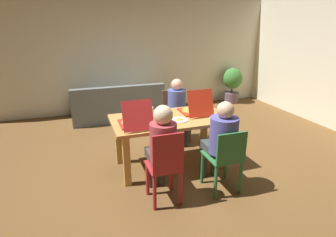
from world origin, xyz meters
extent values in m
plane|color=brown|center=(0.00, 0.00, 0.00)|extent=(20.00, 20.00, 0.00)
cube|color=#ECE9CC|center=(0.00, 3.16, 1.34)|extent=(7.45, 0.12, 2.68)
cube|color=#EEE9CB|center=(3.73, 0.95, 1.34)|extent=(0.12, 5.37, 2.68)
cube|color=#C08743|center=(0.00, 0.00, 0.75)|extent=(1.70, 0.91, 0.04)
cube|color=#C19245|center=(-0.73, -0.33, 0.37)|extent=(0.09, 0.09, 0.73)
cube|color=#C19245|center=(0.73, -0.33, 0.37)|extent=(0.09, 0.09, 0.73)
cube|color=#C19245|center=(-0.73, 0.33, 0.37)|extent=(0.09, 0.09, 0.73)
cube|color=#C19245|center=(0.73, 0.33, 0.37)|extent=(0.09, 0.09, 0.73)
cylinder|color=#A8272B|center=(-0.53, -0.64, 0.23)|extent=(0.05, 0.05, 0.46)
cylinder|color=#A8272B|center=(-0.21, -0.64, 0.23)|extent=(0.05, 0.05, 0.46)
cylinder|color=#A8272B|center=(-0.53, -0.96, 0.23)|extent=(0.05, 0.05, 0.46)
cylinder|color=#A8272B|center=(-0.21, -0.96, 0.23)|extent=(0.05, 0.05, 0.46)
cube|color=#A8272B|center=(-0.37, -0.80, 0.47)|extent=(0.39, 0.39, 0.02)
cube|color=#A8272B|center=(-0.37, -0.98, 0.72)|extent=(0.37, 0.03, 0.47)
cylinder|color=#413F3B|center=(-0.45, -0.47, 0.24)|extent=(0.10, 0.10, 0.48)
cylinder|color=#413F3B|center=(-0.29, -0.47, 0.24)|extent=(0.10, 0.10, 0.48)
cube|color=#413F3B|center=(-0.37, -0.63, 0.53)|extent=(0.28, 0.35, 0.11)
cylinder|color=#A33C43|center=(-0.37, -0.80, 0.77)|extent=(0.32, 0.32, 0.48)
sphere|color=beige|center=(-0.37, -0.80, 1.11)|extent=(0.23, 0.23, 0.23)
cylinder|color=#2D6F3A|center=(0.25, -0.62, 0.23)|extent=(0.04, 0.04, 0.46)
cylinder|color=#2D6F3A|center=(0.60, -0.62, 0.23)|extent=(0.04, 0.04, 0.46)
cylinder|color=#2D6F3A|center=(0.25, -0.99, 0.23)|extent=(0.04, 0.04, 0.46)
cylinder|color=#2D6F3A|center=(0.60, -0.99, 0.23)|extent=(0.04, 0.04, 0.46)
cube|color=#2D6F3A|center=(0.42, -0.81, 0.47)|extent=(0.42, 0.44, 0.02)
cube|color=#2D6F3A|center=(0.42, -1.01, 0.67)|extent=(0.40, 0.03, 0.39)
cylinder|color=#373F3C|center=(0.34, -0.47, 0.24)|extent=(0.10, 0.10, 0.48)
cylinder|color=#373F3C|center=(0.51, -0.47, 0.24)|extent=(0.10, 0.10, 0.48)
cube|color=#373F3C|center=(0.42, -0.63, 0.53)|extent=(0.32, 0.36, 0.11)
cylinder|color=#4F509B|center=(0.42, -0.81, 0.76)|extent=(0.36, 0.36, 0.47)
sphere|color=#D9AF8B|center=(0.42, -0.81, 1.09)|extent=(0.21, 0.21, 0.21)
cylinder|color=brown|center=(0.62, 0.66, 0.23)|extent=(0.04, 0.04, 0.46)
cylinder|color=brown|center=(0.23, 0.66, 0.23)|extent=(0.04, 0.04, 0.46)
cylinder|color=brown|center=(0.62, 1.04, 0.23)|extent=(0.04, 0.04, 0.46)
cylinder|color=brown|center=(0.23, 1.04, 0.23)|extent=(0.04, 0.04, 0.46)
cube|color=brown|center=(0.42, 0.85, 0.47)|extent=(0.44, 0.44, 0.02)
cube|color=brown|center=(0.42, 1.06, 0.70)|extent=(0.42, 0.03, 0.45)
cylinder|color=#323F48|center=(0.50, 0.57, 0.24)|extent=(0.10, 0.10, 0.48)
cylinder|color=#323F48|center=(0.34, 0.57, 0.24)|extent=(0.10, 0.10, 0.48)
cube|color=#323F48|center=(0.42, 0.70, 0.53)|extent=(0.29, 0.30, 0.11)
cylinder|color=#4C5EA6|center=(0.42, 0.85, 0.75)|extent=(0.32, 0.32, 0.44)
sphere|color=#DAA989|center=(0.42, 0.85, 1.07)|extent=(0.20, 0.20, 0.20)
cube|color=red|center=(-0.56, -0.08, 0.79)|extent=(0.39, 0.39, 0.02)
cylinder|color=#CC7F39|center=(-0.56, -0.08, 0.81)|extent=(0.35, 0.35, 0.01)
cube|color=red|center=(-0.56, -0.34, 0.98)|extent=(0.39, 0.15, 0.37)
cube|color=red|center=(0.43, 0.15, 0.79)|extent=(0.40, 0.40, 0.02)
cylinder|color=gold|center=(0.43, 0.15, 0.80)|extent=(0.35, 0.35, 0.01)
cube|color=red|center=(0.43, -0.11, 0.99)|extent=(0.40, 0.13, 0.38)
cylinder|color=white|center=(0.67, -0.20, 0.78)|extent=(0.24, 0.24, 0.01)
cylinder|color=white|center=(0.09, -0.15, 0.78)|extent=(0.25, 0.25, 0.01)
cone|color=#D18B42|center=(0.09, -0.15, 0.80)|extent=(0.14, 0.14, 0.02)
cylinder|color=silver|center=(-0.21, 0.26, 0.83)|extent=(0.06, 0.06, 0.11)
cylinder|color=#BD4E2F|center=(-0.20, 0.06, 0.83)|extent=(0.08, 0.08, 0.11)
cube|color=slate|center=(-0.40, 2.52, 0.20)|extent=(2.02, 0.86, 0.41)
cube|color=slate|center=(-0.40, 2.17, 0.61)|extent=(2.02, 0.16, 0.40)
cube|color=slate|center=(-1.31, 2.52, 0.50)|extent=(0.20, 0.82, 0.18)
cube|color=slate|center=(0.51, 2.52, 0.50)|extent=(0.20, 0.82, 0.18)
cylinder|color=#5F4F5C|center=(2.79, 2.81, 0.14)|extent=(0.40, 0.40, 0.27)
cylinder|color=brown|center=(2.79, 2.81, 0.37)|extent=(0.05, 0.05, 0.19)
ellipsoid|color=#3D7E34|center=(2.79, 2.81, 0.67)|extent=(0.51, 0.51, 0.56)
camera|label=1|loc=(-1.26, -3.55, 2.09)|focal=29.12mm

